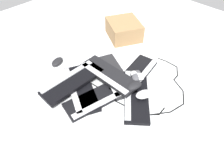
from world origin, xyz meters
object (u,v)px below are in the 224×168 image
(keyboard_2, at_px, (114,75))
(keyboard_3, at_px, (80,88))
(keyboard_6, at_px, (109,75))
(keyboard_4, at_px, (99,98))
(cardboard_box, at_px, (124,29))
(keyboard_5, at_px, (73,81))
(keyboard_0, at_px, (136,95))
(mouse_2, at_px, (57,62))
(mouse_1, at_px, (134,86))
(mouse_3, at_px, (137,76))
(mouse_0, at_px, (144,94))
(mouse_4, at_px, (137,76))
(keyboard_1, at_px, (135,75))

(keyboard_2, relative_size, keyboard_3, 1.00)
(keyboard_6, bearing_deg, keyboard_4, -64.76)
(cardboard_box, bearing_deg, keyboard_5, -77.00)
(keyboard_0, distance_m, mouse_2, 0.66)
(keyboard_0, height_order, mouse_1, mouse_1)
(mouse_3, bearing_deg, cardboard_box, -158.65)
(mouse_1, bearing_deg, mouse_0, -90.73)
(mouse_0, relative_size, mouse_1, 1.00)
(mouse_2, relative_size, mouse_4, 1.00)
(keyboard_2, height_order, mouse_2, mouse_2)
(cardboard_box, bearing_deg, mouse_0, -38.13)
(keyboard_3, bearing_deg, cardboard_box, 108.15)
(keyboard_1, bearing_deg, keyboard_2, -137.27)
(keyboard_5, bearing_deg, mouse_3, 50.66)
(keyboard_1, xyz_separation_m, mouse_2, (-0.51, -0.30, 0.01))
(keyboard_0, height_order, mouse_0, mouse_0)
(keyboard_5, distance_m, mouse_1, 0.41)
(keyboard_5, bearing_deg, mouse_2, 167.23)
(keyboard_3, xyz_separation_m, mouse_2, (-0.33, 0.05, 0.01))
(mouse_0, height_order, mouse_3, same)
(keyboard_1, distance_m, keyboard_2, 0.15)
(keyboard_0, xyz_separation_m, mouse_4, (-0.09, 0.12, 0.04))
(keyboard_0, bearing_deg, keyboard_3, -144.92)
(mouse_2, bearing_deg, mouse_0, -94.98)
(keyboard_6, xyz_separation_m, mouse_1, (0.20, 0.04, 0.01))
(mouse_1, bearing_deg, keyboard_2, 96.41)
(keyboard_1, distance_m, mouse_0, 0.22)
(keyboard_0, relative_size, mouse_3, 3.92)
(mouse_0, distance_m, mouse_1, 0.09)
(keyboard_6, bearing_deg, keyboard_1, 52.22)
(cardboard_box, bearing_deg, keyboard_1, -39.03)
(keyboard_4, bearing_deg, keyboard_6, 115.24)
(keyboard_3, height_order, keyboard_5, keyboard_5)
(keyboard_2, bearing_deg, mouse_1, -2.18)
(mouse_1, bearing_deg, cardboard_box, 56.56)
(keyboard_5, relative_size, mouse_4, 4.00)
(keyboard_2, bearing_deg, keyboard_5, -116.74)
(keyboard_0, distance_m, keyboard_4, 0.24)
(cardboard_box, bearing_deg, keyboard_0, -41.62)
(keyboard_5, distance_m, mouse_0, 0.48)
(keyboard_0, bearing_deg, keyboard_2, 171.22)
(keyboard_4, bearing_deg, keyboard_2, 109.96)
(mouse_4, bearing_deg, keyboard_3, -122.13)
(keyboard_5, height_order, cardboard_box, cardboard_box)
(keyboard_1, xyz_separation_m, keyboard_2, (-0.11, -0.10, 0.00))
(keyboard_1, height_order, mouse_0, mouse_0)
(keyboard_5, bearing_deg, keyboard_2, 63.26)
(keyboard_3, height_order, mouse_2, mouse_2)
(keyboard_5, relative_size, mouse_2, 4.00)
(keyboard_4, height_order, keyboard_5, keyboard_5)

